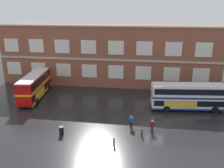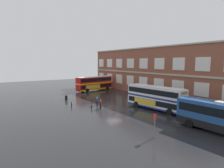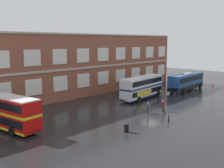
# 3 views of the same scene
# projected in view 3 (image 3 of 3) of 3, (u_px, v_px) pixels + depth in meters

# --- Properties ---
(ground_plane) EXTENTS (120.00, 120.00, 0.00)m
(ground_plane) POSITION_uv_depth(u_px,v_px,m) (141.00, 106.00, 44.94)
(ground_plane) COLOR black
(brick_terminal_building) EXTENTS (57.39, 8.19, 11.96)m
(brick_terminal_building) POSITION_uv_depth(u_px,v_px,m) (70.00, 65.00, 53.40)
(brick_terminal_building) COLOR brown
(brick_terminal_building) RESTS_ON ground
(double_decker_near) EXTENTS (3.92, 11.23, 4.07)m
(double_decker_near) POSITION_uv_depth(u_px,v_px,m) (5.00, 111.00, 33.30)
(double_decker_near) COLOR red
(double_decker_near) RESTS_ON ground
(double_decker_middle) EXTENTS (11.21, 3.75, 4.07)m
(double_decker_middle) POSITION_uv_depth(u_px,v_px,m) (142.00, 87.00, 50.52)
(double_decker_middle) COLOR silver
(double_decker_middle) RESTS_ON ground
(touring_coach) EXTENTS (12.13, 3.42, 3.80)m
(touring_coach) POSITION_uv_depth(u_px,v_px,m) (186.00, 82.00, 58.75)
(touring_coach) COLOR navy
(touring_coach) RESTS_ON ground
(waiting_passenger) EXTENTS (0.63, 0.26, 1.70)m
(waiting_passenger) POSITION_uv_depth(u_px,v_px,m) (163.00, 105.00, 41.41)
(waiting_passenger) COLOR black
(waiting_passenger) RESTS_ON ground
(second_passenger) EXTENTS (0.61, 0.39, 1.70)m
(second_passenger) POSITION_uv_depth(u_px,v_px,m) (148.00, 107.00, 40.04)
(second_passenger) COLOR black
(second_passenger) RESTS_ON ground
(bus_stand_flag) EXTENTS (0.44, 0.10, 2.70)m
(bus_stand_flag) POSITION_uv_depth(u_px,v_px,m) (212.00, 90.00, 50.67)
(bus_stand_flag) COLOR slate
(bus_stand_flag) RESTS_ON ground
(station_litter_bin) EXTENTS (0.60, 0.60, 1.03)m
(station_litter_bin) POSITION_uv_depth(u_px,v_px,m) (126.00, 128.00, 31.96)
(station_litter_bin) COLOR black
(station_litter_bin) RESTS_ON ground
(safety_bollard_west) EXTENTS (0.19, 0.19, 0.95)m
(safety_bollard_west) POSITION_uv_depth(u_px,v_px,m) (165.00, 111.00, 39.80)
(safety_bollard_west) COLOR black
(safety_bollard_west) RESTS_ON ground
(safety_bollard_east) EXTENTS (0.19, 0.19, 0.95)m
(safety_bollard_east) POSITION_uv_depth(u_px,v_px,m) (169.00, 118.00, 35.84)
(safety_bollard_east) COLOR black
(safety_bollard_east) RESTS_ON ground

